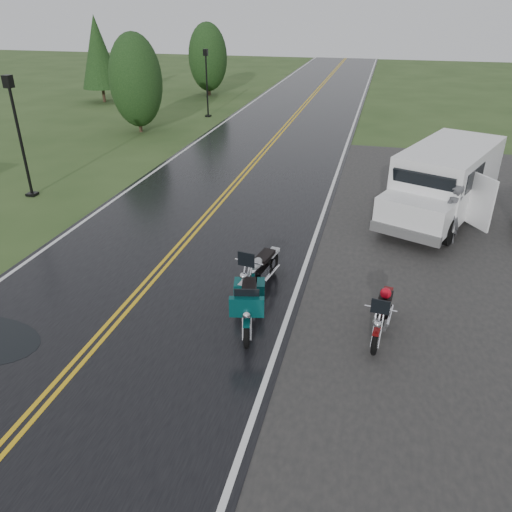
% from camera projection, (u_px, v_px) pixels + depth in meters
% --- Properties ---
extents(ground, '(120.00, 120.00, 0.00)m').
position_uv_depth(ground, '(117.00, 319.00, 11.49)').
color(ground, '#2D471E').
rests_on(ground, ground).
extents(road, '(8.00, 100.00, 0.04)m').
position_uv_depth(road, '(237.00, 182.00, 20.11)').
color(road, black).
rests_on(road, ground).
extents(motorcycle_red, '(0.99, 2.12, 1.21)m').
position_uv_depth(motorcycle_red, '(377.00, 331.00, 10.06)').
color(motorcycle_red, '#5E0A0B').
rests_on(motorcycle_red, ground).
extents(motorcycle_teal, '(1.29, 2.37, 1.33)m').
position_uv_depth(motorcycle_teal, '(247.00, 322.00, 10.24)').
color(motorcycle_teal, '#053C3C').
rests_on(motorcycle_teal, ground).
extents(motorcycle_silver, '(1.21, 2.38, 1.34)m').
position_uv_depth(motorcycle_silver, '(244.00, 283.00, 11.63)').
color(motorcycle_silver, '#A5A8AD').
rests_on(motorcycle_silver, ground).
extents(van_white, '(4.50, 6.56, 2.41)m').
position_uv_depth(van_white, '(391.00, 194.00, 15.42)').
color(van_white, white).
rests_on(van_white, ground).
extents(person_at_van, '(0.81, 0.79, 1.88)m').
position_uv_depth(person_at_van, '(451.00, 215.00, 14.60)').
color(person_at_van, '#48494D').
rests_on(person_at_van, ground).
extents(lamp_post_near_left, '(0.37, 0.37, 4.36)m').
position_uv_depth(lamp_post_near_left, '(20.00, 138.00, 17.80)').
color(lamp_post_near_left, black).
rests_on(lamp_post_near_left, ground).
extents(lamp_post_far_left, '(0.34, 0.34, 4.02)m').
position_uv_depth(lamp_post_far_left, '(207.00, 83.00, 30.63)').
color(lamp_post_far_left, black).
rests_on(lamp_post_far_left, ground).
extents(tree_left_mid, '(2.83, 2.83, 4.42)m').
position_uv_depth(tree_left_mid, '(137.00, 91.00, 26.89)').
color(tree_left_mid, '#1E3D19').
rests_on(tree_left_mid, ground).
extents(tree_left_far, '(2.89, 2.89, 4.44)m').
position_uv_depth(tree_left_far, '(208.00, 65.00, 37.67)').
color(tree_left_far, '#1E3D19').
rests_on(tree_left_far, ground).
extents(pine_left_far, '(2.69, 2.69, 5.61)m').
position_uv_depth(pine_left_far, '(99.00, 61.00, 34.84)').
color(pine_left_far, '#1E3D19').
rests_on(pine_left_far, ground).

